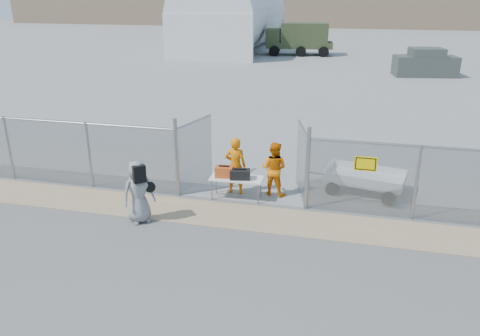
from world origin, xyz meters
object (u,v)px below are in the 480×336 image
(visitor, at_px, (138,192))
(utility_trailer, at_px, (365,181))
(security_worker_left, at_px, (235,166))
(folding_table, at_px, (237,188))
(security_worker_right, at_px, (274,169))

(visitor, xyz_separation_m, utility_trailer, (6.11, 3.58, -0.51))
(visitor, relative_size, utility_trailer, 0.57)
(visitor, distance_m, utility_trailer, 7.09)
(security_worker_left, height_order, visitor, security_worker_left)
(folding_table, relative_size, visitor, 0.91)
(folding_table, height_order, visitor, visitor)
(security_worker_left, distance_m, utility_trailer, 4.16)
(security_worker_right, height_order, visitor, visitor)
(folding_table, bearing_deg, utility_trailer, 18.47)
(security_worker_right, relative_size, visitor, 0.97)
(security_worker_left, bearing_deg, security_worker_right, -173.58)
(visitor, bearing_deg, security_worker_right, -4.08)
(visitor, bearing_deg, folding_table, 0.20)
(folding_table, xyz_separation_m, security_worker_left, (-0.13, 0.40, 0.58))
(visitor, bearing_deg, security_worker_left, 6.87)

